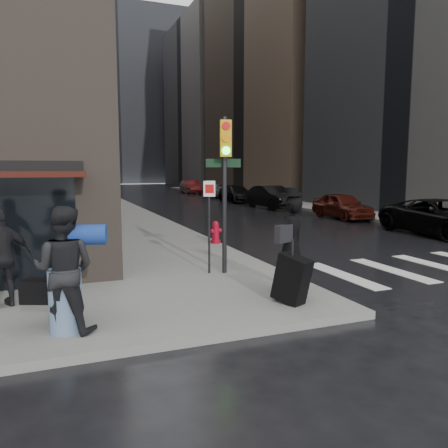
{
  "coord_description": "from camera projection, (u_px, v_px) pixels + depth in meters",
  "views": [
    {
      "loc": [
        -3.42,
        -8.23,
        2.76
      ],
      "look_at": [
        0.74,
        2.48,
        1.3
      ],
      "focal_mm": 35.0,
      "sensor_mm": 36.0,
      "label": 1
    }
  ],
  "objects": [
    {
      "name": "fire_hydrant",
      "position": [
        216.0,
        233.0,
        15.34
      ],
      "size": [
        0.45,
        0.34,
        0.79
      ],
      "rotation": [
        0.0,
        0.0,
        0.25
      ],
      "color": "maroon",
      "rests_on": "ground"
    },
    {
      "name": "bldg_distant",
      "position": [
        104.0,
        97.0,
        81.44
      ],
      "size": [
        40.0,
        12.0,
        32.0
      ],
      "primitive_type": "cube",
      "color": "slate",
      "rests_on": "ground"
    },
    {
      "name": "man_jeans",
      "position": [
        64.0,
        269.0,
        6.93
      ],
      "size": [
        1.4,
        1.19,
        2.04
      ],
      "rotation": [
        0.0,
        0.0,
        2.74
      ],
      "color": "black",
      "rests_on": "ground"
    },
    {
      "name": "parked_car_1",
      "position": [
        342.0,
        206.0,
        24.18
      ],
      "size": [
        1.89,
        4.3,
        1.44
      ],
      "primitive_type": "imported",
      "rotation": [
        0.0,
        0.0,
        -0.05
      ],
      "color": "#42140D",
      "rests_on": "ground"
    },
    {
      "name": "man_overcoat",
      "position": [
        291.0,
        250.0,
        9.0
      ],
      "size": [
        1.13,
        1.51,
        2.26
      ],
      "rotation": [
        0.0,
        0.0,
        3.57
      ],
      "color": "black",
      "rests_on": "ground"
    },
    {
      "name": "parked_car_0",
      "position": [
        441.0,
        217.0,
        18.07
      ],
      "size": [
        2.77,
        5.52,
        1.5
      ],
      "primitive_type": "imported",
      "rotation": [
        0.0,
        0.0,
        -0.05
      ],
      "color": "black",
      "rests_on": "ground"
    },
    {
      "name": "sidewalk_right",
      "position": [
        258.0,
        199.0,
        38.99
      ],
      "size": [
        3.0,
        50.0,
        0.15
      ],
      "primitive_type": "cube",
      "color": "slate",
      "rests_on": "ground"
    },
    {
      "name": "bldg_right_mid",
      "position": [
        330.0,
        21.0,
        48.48
      ],
      "size": [
        22.0,
        22.0,
        38.0
      ],
      "primitive_type": "cube",
      "color": "#7F654E",
      "rests_on": "ground"
    },
    {
      "name": "parked_car_2",
      "position": [
        272.0,
        197.0,
        29.97
      ],
      "size": [
        1.96,
        4.9,
        1.58
      ],
      "primitive_type": "imported",
      "rotation": [
        0.0,
        0.0,
        0.06
      ],
      "color": "black",
      "rests_on": "ground"
    },
    {
      "name": "parked_car_4",
      "position": [
        213.0,
        190.0,
        42.4
      ],
      "size": [
        2.09,
        4.31,
        1.42
      ],
      "primitive_type": "imported",
      "rotation": [
        0.0,
        0.0,
        -0.1
      ],
      "color": "#4F4F54",
      "rests_on": "ground"
    },
    {
      "name": "man_greycoat",
      "position": [
        1.0,
        257.0,
        8.19
      ],
      "size": [
        1.22,
        0.87,
        1.92
      ],
      "rotation": [
        0.0,
        0.0,
        3.54
      ],
      "color": "black",
      "rests_on": "ground"
    },
    {
      "name": "sidewalk_left",
      "position": [
        102.0,
        203.0,
        34.14
      ],
      "size": [
        4.0,
        50.0,
        0.15
      ],
      "primitive_type": "cube",
      "color": "slate",
      "rests_on": "ground"
    },
    {
      "name": "parked_car_3",
      "position": [
        236.0,
        194.0,
        36.15
      ],
      "size": [
        2.0,
        4.78,
        1.38
      ],
      "primitive_type": "imported",
      "rotation": [
        0.0,
        0.0,
        -0.02
      ],
      "color": "black",
      "rests_on": "ground"
    },
    {
      "name": "bldg_right_far",
      "position": [
        245.0,
        108.0,
        70.57
      ],
      "size": [
        22.0,
        20.0,
        25.0
      ],
      "primitive_type": "cube",
      "color": "slate",
      "rests_on": "ground"
    },
    {
      "name": "ground",
      "position": [
        234.0,
        301.0,
        9.19
      ],
      "size": [
        140.0,
        140.0,
        0.0
      ],
      "primitive_type": "plane",
      "color": "black",
      "rests_on": "ground"
    },
    {
      "name": "parked_car_5",
      "position": [
        191.0,
        187.0,
        48.43
      ],
      "size": [
        1.76,
        4.57,
        1.48
      ],
      "primitive_type": "imported",
      "rotation": [
        0.0,
        0.0,
        -0.04
      ],
      "color": "#3E0C0C",
      "rests_on": "ground"
    },
    {
      "name": "traffic_light",
      "position": [
        224.0,
        174.0,
        10.63
      ],
      "size": [
        0.94,
        0.55,
        3.86
      ],
      "rotation": [
        0.0,
        0.0,
        -0.25
      ],
      "color": "black",
      "rests_on": "ground"
    }
  ]
}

